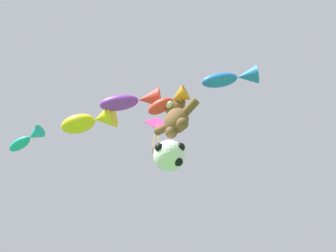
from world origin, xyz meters
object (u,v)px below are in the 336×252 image
at_px(fish_kite_crimson, 170,101).
at_px(fish_kite_violet, 134,101).
at_px(soccer_ball_kite, 170,156).
at_px(fish_kite_teal, 27,139).
at_px(fish_kite_goldfin, 91,121).
at_px(teddy_bear_kite, 176,117).
at_px(fish_kite_cobalt, 233,78).
at_px(diamond_kite, 157,125).

distance_m(fish_kite_crimson, fish_kite_violet, 1.67).
relative_size(soccer_ball_kite, fish_kite_teal, 0.70).
bearing_deg(fish_kite_goldfin, fish_kite_violet, 14.79).
relative_size(teddy_bear_kite, soccer_ball_kite, 1.77).
bearing_deg(fish_kite_cobalt, soccer_ball_kite, -170.94).
bearing_deg(fish_kite_violet, fish_kite_goldfin, -165.21).
relative_size(fish_kite_violet, diamond_kite, 0.84).
height_order(teddy_bear_kite, fish_kite_crimson, teddy_bear_kite).
distance_m(soccer_ball_kite, fish_kite_teal, 6.15).
height_order(soccer_ball_kite, fish_kite_cobalt, fish_kite_cobalt).
height_order(teddy_bear_kite, fish_kite_goldfin, fish_kite_goldfin).
relative_size(fish_kite_cobalt, fish_kite_crimson, 1.23).
height_order(fish_kite_violet, diamond_kite, diamond_kite).
distance_m(teddy_bear_kite, fish_kite_cobalt, 2.72).
height_order(teddy_bear_kite, fish_kite_cobalt, fish_kite_cobalt).
bearing_deg(soccer_ball_kite, fish_kite_crimson, -47.20).
bearing_deg(fish_kite_goldfin, teddy_bear_kite, 26.61).
xyz_separation_m(fish_kite_crimson, fish_kite_teal, (-5.32, -2.52, 0.06)).
relative_size(fish_kite_goldfin, fish_kite_teal, 1.46).
xyz_separation_m(fish_kite_goldfin, diamond_kite, (1.65, 2.14, 0.49)).
height_order(fish_kite_violet, fish_kite_goldfin, fish_kite_goldfin).
relative_size(fish_kite_crimson, fish_kite_violet, 0.70).
height_order(soccer_ball_kite, fish_kite_teal, fish_kite_teal).
bearing_deg(fish_kite_crimson, diamond_kite, 149.39).
distance_m(fish_kite_goldfin, diamond_kite, 2.75).
bearing_deg(teddy_bear_kite, soccer_ball_kite, 155.22).
bearing_deg(fish_kite_crimson, fish_kite_teal, -154.66).
height_order(fish_kite_cobalt, fish_kite_crimson, fish_kite_cobalt).
xyz_separation_m(fish_kite_crimson, fish_kite_violet, (-1.29, -0.68, 0.81)).
bearing_deg(diamond_kite, fish_kite_cobalt, 2.50).
height_order(soccer_ball_kite, fish_kite_goldfin, fish_kite_goldfin).
distance_m(fish_kite_cobalt, fish_kite_violet, 3.96).
xyz_separation_m(soccer_ball_kite, diamond_kite, (-0.99, 0.29, 3.67)).
bearing_deg(fish_kite_violet, fish_kite_teal, -155.42).
bearing_deg(soccer_ball_kite, fish_kite_cobalt, 9.06).
height_order(soccer_ball_kite, fish_kite_crimson, fish_kite_crimson).
relative_size(soccer_ball_kite, fish_kite_crimson, 0.68).
bearing_deg(fish_kite_crimson, fish_kite_violet, -152.36).
xyz_separation_m(soccer_ball_kite, fish_kite_crimson, (0.61, -0.66, 2.31)).
bearing_deg(fish_kite_teal, soccer_ball_kite, 34.06).
xyz_separation_m(teddy_bear_kite, fish_kite_violet, (-1.23, -1.08, 1.45)).
xyz_separation_m(soccer_ball_kite, fish_kite_cobalt, (2.85, 0.45, 2.95)).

